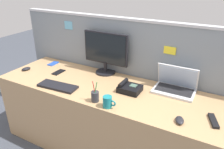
{
  "coord_description": "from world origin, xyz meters",
  "views": [
    {
      "loc": [
        0.9,
        -1.6,
        1.72
      ],
      "look_at": [
        0.0,
        0.05,
        0.86
      ],
      "focal_mm": 35.45,
      "sensor_mm": 36.0,
      "label": 1
    }
  ],
  "objects_px": {
    "desk_phone": "(129,88)",
    "tv_remote": "(213,121)",
    "laptop": "(175,85)",
    "coffee_mug": "(108,102)",
    "desktop_monitor": "(106,51)",
    "keyboard_main": "(58,86)",
    "computer_mouse_right_hand": "(26,69)",
    "pen_cup": "(95,96)",
    "computer_mouse_left_hand": "(180,120)",
    "cell_phone_blue_case": "(53,64)",
    "cell_phone_black_slab": "(59,72)"
  },
  "relations": [
    {
      "from": "cell_phone_black_slab",
      "to": "computer_mouse_right_hand",
      "type": "bearing_deg",
      "value": -160.91
    },
    {
      "from": "keyboard_main",
      "to": "tv_remote",
      "type": "xyz_separation_m",
      "value": [
        1.35,
        0.13,
        -0.0
      ]
    },
    {
      "from": "desktop_monitor",
      "to": "keyboard_main",
      "type": "xyz_separation_m",
      "value": [
        -0.23,
        -0.51,
        -0.23
      ]
    },
    {
      "from": "coffee_mug",
      "to": "desktop_monitor",
      "type": "bearing_deg",
      "value": 121.53
    },
    {
      "from": "laptop",
      "to": "coffee_mug",
      "type": "xyz_separation_m",
      "value": [
        -0.4,
        -0.53,
        -0.01
      ]
    },
    {
      "from": "computer_mouse_right_hand",
      "to": "coffee_mug",
      "type": "height_order",
      "value": "coffee_mug"
    },
    {
      "from": "desktop_monitor",
      "to": "keyboard_main",
      "type": "relative_size",
      "value": 1.3
    },
    {
      "from": "desk_phone",
      "to": "computer_mouse_left_hand",
      "type": "xyz_separation_m",
      "value": [
        0.51,
        -0.24,
        -0.02
      ]
    },
    {
      "from": "keyboard_main",
      "to": "pen_cup",
      "type": "height_order",
      "value": "pen_cup"
    },
    {
      "from": "laptop",
      "to": "computer_mouse_left_hand",
      "type": "relative_size",
      "value": 3.64
    },
    {
      "from": "desktop_monitor",
      "to": "computer_mouse_right_hand",
      "type": "bearing_deg",
      "value": -155.23
    },
    {
      "from": "laptop",
      "to": "coffee_mug",
      "type": "bearing_deg",
      "value": -127.16
    },
    {
      "from": "pen_cup",
      "to": "tv_remote",
      "type": "relative_size",
      "value": 1.09
    },
    {
      "from": "laptop",
      "to": "coffee_mug",
      "type": "relative_size",
      "value": 3.23
    },
    {
      "from": "desk_phone",
      "to": "computer_mouse_left_hand",
      "type": "bearing_deg",
      "value": -25.49
    },
    {
      "from": "computer_mouse_right_hand",
      "to": "coffee_mug",
      "type": "distance_m",
      "value": 1.18
    },
    {
      "from": "tv_remote",
      "to": "cell_phone_black_slab",
      "type": "bearing_deg",
      "value": 155.94
    },
    {
      "from": "tv_remote",
      "to": "keyboard_main",
      "type": "bearing_deg",
      "value": 166.31
    },
    {
      "from": "pen_cup",
      "to": "keyboard_main",
      "type": "bearing_deg",
      "value": 174.7
    },
    {
      "from": "desktop_monitor",
      "to": "keyboard_main",
      "type": "bearing_deg",
      "value": -113.82
    },
    {
      "from": "cell_phone_blue_case",
      "to": "tv_remote",
      "type": "relative_size",
      "value": 0.77
    },
    {
      "from": "desk_phone",
      "to": "tv_remote",
      "type": "relative_size",
      "value": 1.16
    },
    {
      "from": "desk_phone",
      "to": "computer_mouse_left_hand",
      "type": "relative_size",
      "value": 1.97
    },
    {
      "from": "laptop",
      "to": "desktop_monitor",
      "type": "bearing_deg",
      "value": 176.36
    },
    {
      "from": "desk_phone",
      "to": "computer_mouse_left_hand",
      "type": "height_order",
      "value": "desk_phone"
    },
    {
      "from": "keyboard_main",
      "to": "cell_phone_blue_case",
      "type": "distance_m",
      "value": 0.62
    },
    {
      "from": "computer_mouse_left_hand",
      "to": "cell_phone_black_slab",
      "type": "height_order",
      "value": "computer_mouse_left_hand"
    },
    {
      "from": "desk_phone",
      "to": "keyboard_main",
      "type": "xyz_separation_m",
      "value": [
        -0.63,
        -0.26,
        -0.02
      ]
    },
    {
      "from": "desk_phone",
      "to": "cell_phone_blue_case",
      "type": "relative_size",
      "value": 1.51
    },
    {
      "from": "keyboard_main",
      "to": "tv_remote",
      "type": "bearing_deg",
      "value": 0.96
    },
    {
      "from": "pen_cup",
      "to": "coffee_mug",
      "type": "bearing_deg",
      "value": -10.38
    },
    {
      "from": "desktop_monitor",
      "to": "laptop",
      "type": "bearing_deg",
      "value": -3.64
    },
    {
      "from": "pen_cup",
      "to": "coffee_mug",
      "type": "height_order",
      "value": "pen_cup"
    },
    {
      "from": "computer_mouse_right_hand",
      "to": "pen_cup",
      "type": "xyz_separation_m",
      "value": [
        1.03,
        -0.18,
        0.03
      ]
    },
    {
      "from": "computer_mouse_left_hand",
      "to": "laptop",
      "type": "bearing_deg",
      "value": 89.7
    },
    {
      "from": "desktop_monitor",
      "to": "cell_phone_blue_case",
      "type": "xyz_separation_m",
      "value": [
        -0.67,
        -0.09,
        -0.24
      ]
    },
    {
      "from": "computer_mouse_right_hand",
      "to": "computer_mouse_left_hand",
      "type": "distance_m",
      "value": 1.73
    },
    {
      "from": "computer_mouse_right_hand",
      "to": "pen_cup",
      "type": "bearing_deg",
      "value": 7.27
    },
    {
      "from": "cell_phone_blue_case",
      "to": "tv_remote",
      "type": "height_order",
      "value": "tv_remote"
    },
    {
      "from": "desktop_monitor",
      "to": "desk_phone",
      "type": "height_order",
      "value": "desktop_monitor"
    },
    {
      "from": "coffee_mug",
      "to": "cell_phone_blue_case",
      "type": "bearing_deg",
      "value": 154.45
    },
    {
      "from": "desk_phone",
      "to": "computer_mouse_right_hand",
      "type": "bearing_deg",
      "value": -174.64
    },
    {
      "from": "pen_cup",
      "to": "coffee_mug",
      "type": "distance_m",
      "value": 0.14
    },
    {
      "from": "desk_phone",
      "to": "tv_remote",
      "type": "height_order",
      "value": "desk_phone"
    },
    {
      "from": "pen_cup",
      "to": "cell_phone_blue_case",
      "type": "relative_size",
      "value": 1.41
    },
    {
      "from": "desktop_monitor",
      "to": "laptop",
      "type": "xyz_separation_m",
      "value": [
        0.76,
        -0.05,
        -0.18
      ]
    },
    {
      "from": "computer_mouse_right_hand",
      "to": "pen_cup",
      "type": "distance_m",
      "value": 1.05
    },
    {
      "from": "pen_cup",
      "to": "coffee_mug",
      "type": "xyz_separation_m",
      "value": [
        0.14,
        -0.02,
        0.0
      ]
    },
    {
      "from": "desktop_monitor",
      "to": "coffee_mug",
      "type": "bearing_deg",
      "value": -58.47
    },
    {
      "from": "keyboard_main",
      "to": "coffee_mug",
      "type": "distance_m",
      "value": 0.59
    }
  ]
}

